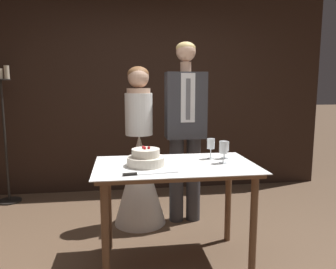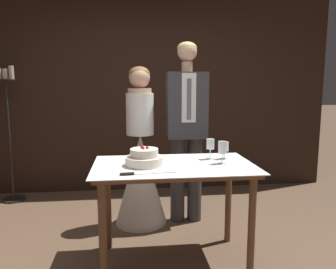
{
  "view_description": "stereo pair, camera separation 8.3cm",
  "coord_description": "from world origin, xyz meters",
  "px_view_note": "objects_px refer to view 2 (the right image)",
  "views": [
    {
      "loc": [
        -0.32,
        -2.35,
        1.45
      ],
      "look_at": [
        0.1,
        0.55,
        1.0
      ],
      "focal_mm": 35.0,
      "sensor_mm": 36.0,
      "label": 1
    },
    {
      "loc": [
        -0.24,
        -2.36,
        1.45
      ],
      "look_at": [
        0.1,
        0.55,
        1.0
      ],
      "focal_mm": 35.0,
      "sensor_mm": 36.0,
      "label": 2
    }
  ],
  "objects_px": {
    "tiered_cake": "(144,158)",
    "cake_knife": "(137,174)",
    "cake_table": "(174,178)",
    "groom": "(187,125)",
    "candle_stand": "(9,133)",
    "wine_glass_near": "(210,145)",
    "bride": "(141,167)",
    "wine_glass_middle": "(222,148)",
    "wine_glass_far": "(224,147)"
  },
  "relations": [
    {
      "from": "wine_glass_middle",
      "to": "groom",
      "type": "xyz_separation_m",
      "value": [
        -0.15,
        0.83,
        0.09
      ]
    },
    {
      "from": "groom",
      "to": "wine_glass_middle",
      "type": "bearing_deg",
      "value": -79.84
    },
    {
      "from": "bride",
      "to": "groom",
      "type": "xyz_separation_m",
      "value": [
        0.48,
        -0.0,
        0.44
      ]
    },
    {
      "from": "wine_glass_near",
      "to": "wine_glass_far",
      "type": "xyz_separation_m",
      "value": [
        0.12,
        -0.01,
        -0.02
      ]
    },
    {
      "from": "wine_glass_near",
      "to": "wine_glass_far",
      "type": "height_order",
      "value": "wine_glass_near"
    },
    {
      "from": "wine_glass_middle",
      "to": "groom",
      "type": "height_order",
      "value": "groom"
    },
    {
      "from": "wine_glass_near",
      "to": "cake_knife",
      "type": "bearing_deg",
      "value": -145.78
    },
    {
      "from": "tiered_cake",
      "to": "candle_stand",
      "type": "height_order",
      "value": "candle_stand"
    },
    {
      "from": "wine_glass_middle",
      "to": "groom",
      "type": "relative_size",
      "value": 0.1
    },
    {
      "from": "tiered_cake",
      "to": "candle_stand",
      "type": "distance_m",
      "value": 2.31
    },
    {
      "from": "wine_glass_middle",
      "to": "bride",
      "type": "bearing_deg",
      "value": 127.22
    },
    {
      "from": "tiered_cake",
      "to": "groom",
      "type": "bearing_deg",
      "value": 59.89
    },
    {
      "from": "tiered_cake",
      "to": "cake_knife",
      "type": "xyz_separation_m",
      "value": [
        -0.06,
        -0.26,
        -0.05
      ]
    },
    {
      "from": "cake_knife",
      "to": "wine_glass_near",
      "type": "bearing_deg",
      "value": 27.24
    },
    {
      "from": "groom",
      "to": "bride",
      "type": "bearing_deg",
      "value": 179.92
    },
    {
      "from": "bride",
      "to": "wine_glass_middle",
      "type": "bearing_deg",
      "value": -52.78
    },
    {
      "from": "cake_table",
      "to": "bride",
      "type": "relative_size",
      "value": 0.78
    },
    {
      "from": "tiered_cake",
      "to": "candle_stand",
      "type": "xyz_separation_m",
      "value": [
        -1.59,
        1.68,
        -0.02
      ]
    },
    {
      "from": "cake_knife",
      "to": "candle_stand",
      "type": "height_order",
      "value": "candle_stand"
    },
    {
      "from": "wine_glass_far",
      "to": "groom",
      "type": "height_order",
      "value": "groom"
    },
    {
      "from": "cake_table",
      "to": "candle_stand",
      "type": "relative_size",
      "value": 0.76
    },
    {
      "from": "cake_knife",
      "to": "candle_stand",
      "type": "xyz_separation_m",
      "value": [
        -1.53,
        1.94,
        0.03
      ]
    },
    {
      "from": "cake_knife",
      "to": "bride",
      "type": "distance_m",
      "value": 1.11
    },
    {
      "from": "tiered_cake",
      "to": "wine_glass_near",
      "type": "height_order",
      "value": "wine_glass_near"
    },
    {
      "from": "candle_stand",
      "to": "wine_glass_far",
      "type": "bearing_deg",
      "value": -33.76
    },
    {
      "from": "cake_table",
      "to": "groom",
      "type": "height_order",
      "value": "groom"
    },
    {
      "from": "cake_table",
      "to": "wine_glass_near",
      "type": "bearing_deg",
      "value": 25.34
    },
    {
      "from": "wine_glass_near",
      "to": "groom",
      "type": "height_order",
      "value": "groom"
    },
    {
      "from": "wine_glass_near",
      "to": "groom",
      "type": "xyz_separation_m",
      "value": [
        -0.09,
        0.66,
        0.1
      ]
    },
    {
      "from": "candle_stand",
      "to": "tiered_cake",
      "type": "bearing_deg",
      "value": -46.52
    },
    {
      "from": "tiered_cake",
      "to": "groom",
      "type": "relative_size",
      "value": 0.16
    },
    {
      "from": "wine_glass_middle",
      "to": "groom",
      "type": "bearing_deg",
      "value": 100.16
    },
    {
      "from": "cake_table",
      "to": "groom",
      "type": "relative_size",
      "value": 0.68
    },
    {
      "from": "cake_table",
      "to": "candle_stand",
      "type": "distance_m",
      "value": 2.48
    },
    {
      "from": "cake_table",
      "to": "tiered_cake",
      "type": "xyz_separation_m",
      "value": [
        -0.23,
        -0.01,
        0.17
      ]
    },
    {
      "from": "tiered_cake",
      "to": "wine_glass_middle",
      "type": "relative_size",
      "value": 1.64
    },
    {
      "from": "groom",
      "to": "candle_stand",
      "type": "distance_m",
      "value": 2.24
    },
    {
      "from": "wine_glass_far",
      "to": "groom",
      "type": "bearing_deg",
      "value": 107.75
    },
    {
      "from": "wine_glass_far",
      "to": "cake_table",
      "type": "bearing_deg",
      "value": -161.89
    },
    {
      "from": "groom",
      "to": "candle_stand",
      "type": "height_order",
      "value": "groom"
    },
    {
      "from": "cake_knife",
      "to": "wine_glass_far",
      "type": "relative_size",
      "value": 2.75
    },
    {
      "from": "wine_glass_near",
      "to": "candle_stand",
      "type": "bearing_deg",
      "value": 144.94
    },
    {
      "from": "wine_glass_middle",
      "to": "bride",
      "type": "relative_size",
      "value": 0.11
    },
    {
      "from": "wine_glass_near",
      "to": "groom",
      "type": "relative_size",
      "value": 0.09
    },
    {
      "from": "wine_glass_middle",
      "to": "wine_glass_far",
      "type": "xyz_separation_m",
      "value": [
        0.06,
        0.16,
        -0.02
      ]
    },
    {
      "from": "cake_knife",
      "to": "bride",
      "type": "xyz_separation_m",
      "value": [
        0.05,
        1.08,
        -0.23
      ]
    },
    {
      "from": "cake_knife",
      "to": "bride",
      "type": "bearing_deg",
      "value": 80.13
    },
    {
      "from": "wine_glass_far",
      "to": "bride",
      "type": "bearing_deg",
      "value": 136.17
    },
    {
      "from": "wine_glass_middle",
      "to": "cake_table",
      "type": "bearing_deg",
      "value": 177.92
    },
    {
      "from": "bride",
      "to": "candle_stand",
      "type": "bearing_deg",
      "value": 151.6
    }
  ]
}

